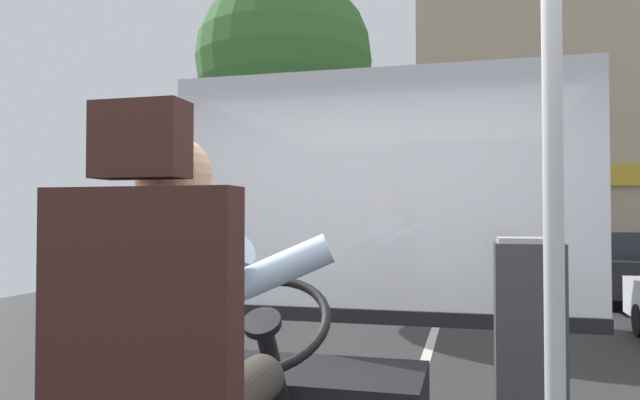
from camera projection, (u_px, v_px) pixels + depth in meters
name	position (u px, v px, depth m)	size (l,w,h in m)	color
ground	(440.00, 316.00, 10.33)	(18.00, 44.00, 0.06)	#2E2E2E
bus_driver	(183.00, 328.00, 1.58)	(0.74, 0.61, 0.80)	#332D28
handrail_pole	(554.00, 228.00, 1.30)	(0.04, 0.04, 2.12)	#B7B7BC
fare_box	(530.00, 373.00, 2.21)	(0.25, 0.22, 1.01)	#333338
windshield_panel	(375.00, 223.00, 3.42)	(2.50, 0.08, 1.48)	silver
street_tree	(284.00, 62.00, 11.20)	(3.31, 3.31, 6.30)	#4C3828
shop_building	(599.00, 133.00, 18.74)	(11.11, 4.30, 8.66)	tan
parked_car_black	(635.00, 265.00, 11.87)	(1.85, 4.04, 1.42)	black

